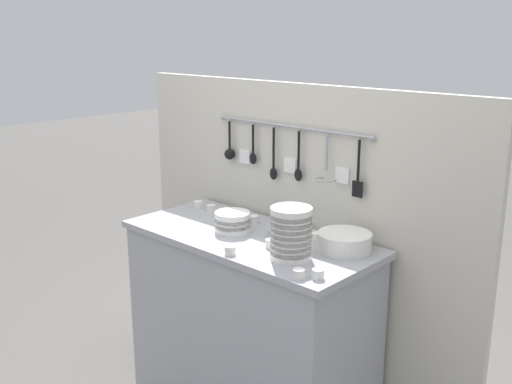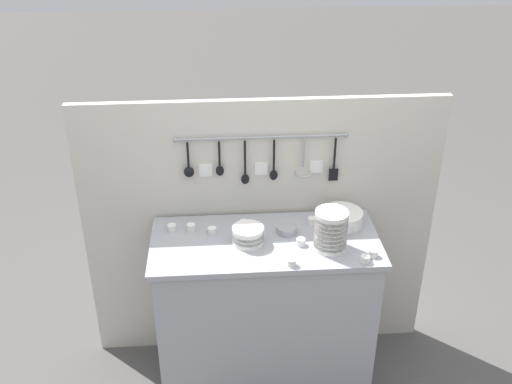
% 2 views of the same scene
% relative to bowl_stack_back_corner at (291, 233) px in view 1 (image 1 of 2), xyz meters
% --- Properties ---
extents(counter, '(1.19, 0.54, 0.95)m').
position_rel_bowl_stack_back_corner_xyz_m(counter, '(-0.32, 0.09, -0.58)').
color(counter, '#9EA0A8').
rests_on(counter, ground).
extents(back_wall, '(1.99, 0.11, 1.61)m').
position_rel_bowl_stack_back_corner_xyz_m(back_wall, '(-0.32, 0.40, -0.25)').
color(back_wall, beige).
rests_on(back_wall, ground).
extents(bowl_stack_back_corner, '(0.17, 0.17, 0.22)m').
position_rel_bowl_stack_back_corner_xyz_m(bowl_stack_back_corner, '(0.00, 0.00, 0.00)').
color(bowl_stack_back_corner, silver).
rests_on(bowl_stack_back_corner, counter).
extents(bowl_stack_wide_centre, '(0.16, 0.16, 0.09)m').
position_rel_bowl_stack_back_corner_xyz_m(bowl_stack_wide_centre, '(-0.41, 0.08, -0.06)').
color(bowl_stack_wide_centre, silver).
rests_on(bowl_stack_wide_centre, counter).
extents(plate_stack, '(0.23, 0.23, 0.08)m').
position_rel_bowl_stack_back_corner_xyz_m(plate_stack, '(0.10, 0.22, -0.07)').
color(plate_stack, silver).
rests_on(plate_stack, counter).
extents(steel_mixing_bowl, '(0.11, 0.11, 0.04)m').
position_rel_bowl_stack_back_corner_xyz_m(steel_mixing_bowl, '(-0.20, 0.16, -0.09)').
color(steel_mixing_bowl, '#93969E').
rests_on(steel_mixing_bowl, counter).
extents(cup_edge_far, '(0.05, 0.05, 0.04)m').
position_rel_bowl_stack_back_corner_xyz_m(cup_edge_far, '(-0.05, 0.24, -0.09)').
color(cup_edge_far, silver).
rests_on(cup_edge_far, counter).
extents(cup_edge_near, '(0.05, 0.05, 0.04)m').
position_rel_bowl_stack_back_corner_xyz_m(cup_edge_near, '(0.20, -0.09, -0.09)').
color(cup_edge_near, silver).
rests_on(cup_edge_near, counter).
extents(cup_centre, '(0.05, 0.05, 0.04)m').
position_rel_bowl_stack_back_corner_xyz_m(cup_centre, '(-0.81, 0.22, -0.09)').
color(cup_centre, silver).
rests_on(cup_centre, counter).
extents(cup_beside_plates, '(0.05, 0.05, 0.04)m').
position_rel_bowl_stack_back_corner_xyz_m(cup_beside_plates, '(-0.42, 0.23, -0.09)').
color(cup_beside_plates, silver).
rests_on(cup_beside_plates, counter).
extents(cup_by_caddy, '(0.05, 0.05, 0.04)m').
position_rel_bowl_stack_back_corner_xyz_m(cup_by_caddy, '(0.15, -0.14, -0.09)').
color(cup_by_caddy, silver).
rests_on(cup_by_caddy, counter).
extents(cup_front_left, '(0.05, 0.05, 0.04)m').
position_rel_bowl_stack_back_corner_xyz_m(cup_front_left, '(-0.14, 0.04, -0.09)').
color(cup_front_left, silver).
rests_on(cup_front_left, counter).
extents(cup_mid_row, '(0.05, 0.05, 0.04)m').
position_rel_bowl_stack_back_corner_xyz_m(cup_mid_row, '(-0.71, 0.22, -0.09)').
color(cup_mid_row, silver).
rests_on(cup_mid_row, counter).
extents(cup_back_right, '(0.05, 0.05, 0.04)m').
position_rel_bowl_stack_back_corner_xyz_m(cup_back_right, '(-0.59, 0.17, -0.09)').
color(cup_back_right, silver).
rests_on(cup_back_right, counter).
extents(cup_front_right, '(0.05, 0.05, 0.04)m').
position_rel_bowl_stack_back_corner_xyz_m(cup_front_right, '(-0.21, -0.14, -0.09)').
color(cup_front_right, silver).
rests_on(cup_front_right, counter).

